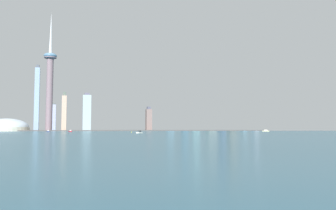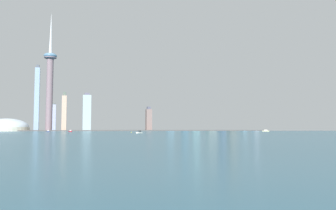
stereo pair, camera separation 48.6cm
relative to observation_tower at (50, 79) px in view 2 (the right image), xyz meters
name	(u,v)px [view 2 (the right image)]	position (x,y,z in m)	size (l,w,h in m)	color
ground_plane	(278,134)	(327.46, -509.02, -135.15)	(6000.00, 6000.00, 0.00)	#2D5D72
waterfront_pier	(170,130)	(327.46, 13.87, -133.93)	(973.26, 78.04, 2.45)	#504F4E
observation_tower	(50,79)	(0.00, 0.00, 0.00)	(33.21, 33.21, 310.64)	slate
stadium_dome	(7,127)	(-100.51, 19.06, -125.66)	(107.84, 107.84, 42.89)	beige
skyscraper_0	(185,108)	(392.96, 76.68, -65.87)	(17.03, 19.91, 138.57)	slate
skyscraper_1	(244,121)	(605.88, 96.09, -104.49)	(14.61, 19.76, 61.32)	#84B0C9
skyscraper_2	(64,113)	(36.19, 38.10, -85.76)	(12.33, 25.30, 105.31)	tan
skyscraper_3	(170,118)	(348.96, 88.97, -94.79)	(19.63, 20.01, 80.73)	#79A1BA
skyscraper_4	(37,99)	(-34.17, 46.55, -49.03)	(12.21, 16.36, 177.50)	#8AA8C9
skyscraper_5	(222,106)	(500.69, 38.18, -59.87)	(12.38, 27.12, 150.55)	slate
skyscraper_6	(196,108)	(442.74, 113.79, -62.79)	(23.23, 16.09, 149.11)	#84AFB2
skyscraper_7	(211,116)	(476.93, 67.56, -90.33)	(27.63, 26.71, 93.81)	gray
skyscraper_8	(231,104)	(567.97, 109.20, -48.49)	(22.70, 27.02, 177.60)	#786E5D
skyscraper_9	(255,114)	(631.25, 68.16, -79.80)	(16.39, 25.33, 110.71)	#9EA3B2
skyscraper_10	(53,117)	(4.70, 105.43, -96.74)	(15.09, 14.05, 79.89)	#A3ADD1
skyscraper_11	(149,120)	(263.97, 11.83, -103.57)	(15.67, 18.12, 67.70)	slate
skyscraper_12	(87,113)	(94.64, 15.77, -86.13)	(21.43, 26.18, 101.95)	#A2B9C2
boat_0	(139,132)	(153.18, -419.25, -133.67)	(11.18, 12.28, 4.08)	white
boat_1	(48,131)	(11.10, -191.91, -133.73)	(5.63, 10.42, 8.50)	navy
boat_2	(70,131)	(54.19, -185.70, -133.78)	(7.01, 17.20, 3.72)	red
boat_3	(266,131)	(482.34, -232.82, -133.66)	(14.00, 14.22, 4.13)	beige
channel_buoy_0	(267,131)	(516.34, -186.01, -134.34)	(1.57, 1.57, 1.63)	yellow
channel_buoy_1	(131,132)	(153.93, -343.72, -133.86)	(1.08, 1.08, 2.59)	yellow
airplane	(217,75)	(484.09, 34.22, 35.42)	(24.93, 26.90, 7.21)	silver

